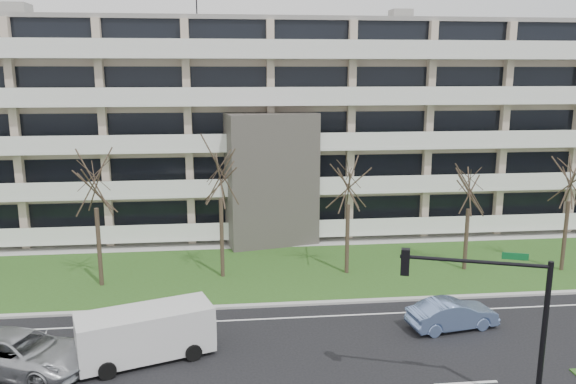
{
  "coord_description": "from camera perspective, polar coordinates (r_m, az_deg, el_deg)",
  "views": [
    {
      "loc": [
        -2.83,
        -18.61,
        11.68
      ],
      "look_at": [
        0.2,
        10.0,
        5.49
      ],
      "focal_mm": 35.0,
      "sensor_mm": 36.0,
      "label": 1
    }
  ],
  "objects": [
    {
      "name": "grass_verge",
      "position": [
        33.81,
        -0.88,
        -8.02
      ],
      "size": [
        90.0,
        10.0,
        0.06
      ],
      "primitive_type": "cube",
      "color": "#2F4C19",
      "rests_on": "ground"
    },
    {
      "name": "curb",
      "position": [
        29.18,
        0.02,
        -11.33
      ],
      "size": [
        90.0,
        0.35,
        0.12
      ],
      "primitive_type": "cube",
      "color": "#B2B2AD",
      "rests_on": "ground"
    },
    {
      "name": "sidewalk",
      "position": [
        39.0,
        -1.61,
        -5.23
      ],
      "size": [
        90.0,
        2.0,
        0.08
      ],
      "primitive_type": "cube",
      "color": "#B2B2AD",
      "rests_on": "ground"
    },
    {
      "name": "lane_edge_line",
      "position": [
        27.84,
        0.36,
        -12.65
      ],
      "size": [
        90.0,
        0.12,
        0.01
      ],
      "primitive_type": "cube",
      "color": "white",
      "rests_on": "ground"
    },
    {
      "name": "apartment_building",
      "position": [
        44.21,
        -2.37,
        6.85
      ],
      "size": [
        60.5,
        15.1,
        18.75
      ],
      "color": "beige",
      "rests_on": "ground"
    },
    {
      "name": "silver_pickup",
      "position": [
        25.37,
        -25.47,
        -14.53
      ],
      "size": [
        6.27,
        4.39,
        1.59
      ],
      "primitive_type": "imported",
      "rotation": [
        0.0,
        0.0,
        1.23
      ],
      "color": "#B9BCC1",
      "rests_on": "ground"
    },
    {
      "name": "blue_sedan",
      "position": [
        27.63,
        16.35,
        -11.82
      ],
      "size": [
        4.36,
        2.14,
        1.38
      ],
      "primitive_type": "imported",
      "rotation": [
        0.0,
        0.0,
        1.74
      ],
      "color": "#7692CC",
      "rests_on": "ground"
    },
    {
      "name": "white_van",
      "position": [
        24.51,
        -14.09,
        -13.39
      ],
      "size": [
        5.79,
        3.64,
        2.11
      ],
      "rotation": [
        0.0,
        0.0,
        0.33
      ],
      "color": "silver",
      "rests_on": "ground"
    },
    {
      "name": "traffic_signal",
      "position": [
        20.71,
        20.2,
        -11.13
      ],
      "size": [
        4.78,
        1.88,
        5.81
      ],
      "rotation": [
        0.0,
        0.0,
        -0.33
      ],
      "color": "black",
      "rests_on": "ground"
    },
    {
      "name": "tree_2",
      "position": [
        31.68,
        -19.12,
        1.48
      ],
      "size": [
        3.98,
        3.98,
        7.95
      ],
      "color": "#382B21",
      "rests_on": "ground"
    },
    {
      "name": "tree_3",
      "position": [
        31.46,
        -6.93,
        2.58
      ],
      "size": [
        4.18,
        4.18,
        8.36
      ],
      "color": "#382B21",
      "rests_on": "ground"
    },
    {
      "name": "tree_4",
      "position": [
        32.12,
        6.19,
        1.51
      ],
      "size": [
        3.73,
        3.73,
        7.45
      ],
      "color": "#382B21",
      "rests_on": "ground"
    },
    {
      "name": "tree_5",
      "position": [
        34.34,
        18.0,
        0.72
      ],
      "size": [
        3.37,
        3.37,
        6.74
      ],
      "color": "#382B21",
      "rests_on": "ground"
    },
    {
      "name": "tree_6",
      "position": [
        36.3,
        26.86,
        1.7
      ],
      "size": [
        3.81,
        3.81,
        7.62
      ],
      "color": "#382B21",
      "rests_on": "ground"
    }
  ]
}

